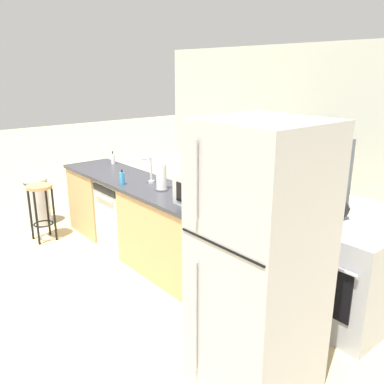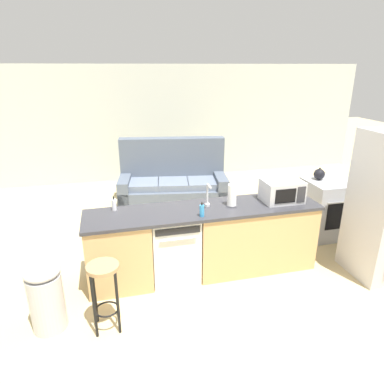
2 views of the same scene
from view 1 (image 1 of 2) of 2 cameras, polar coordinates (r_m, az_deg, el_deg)
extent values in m
plane|color=tan|center=(5.07, -7.39, -8.25)|extent=(24.00, 24.00, 0.00)
cube|color=beige|center=(7.58, 21.81, 9.33)|extent=(10.00, 0.06, 2.60)
cube|color=tan|center=(5.67, -12.60, -1.10)|extent=(0.75, 0.62, 0.86)
cube|color=tan|center=(4.27, -1.60, -6.71)|extent=(1.55, 0.62, 0.86)
cube|color=#333338|center=(4.64, -6.80, 1.01)|extent=(2.94, 0.66, 0.04)
cube|color=brown|center=(4.93, -6.46, -8.41)|extent=(2.86, 0.56, 0.08)
cube|color=silver|center=(5.11, -9.08, -3.02)|extent=(0.58, 0.58, 0.84)
cube|color=black|center=(4.86, -12.27, 0.25)|extent=(0.52, 0.01, 0.08)
cylinder|color=#B2B2B7|center=(4.88, -12.34, -0.91)|extent=(0.44, 0.02, 0.02)
cube|color=#A8AAB2|center=(3.76, 20.32, -11.39)|extent=(0.76, 0.64, 0.85)
cube|color=black|center=(3.49, 17.59, -12.62)|extent=(0.53, 0.01, 0.43)
cylinder|color=silver|center=(3.36, 17.71, -9.35)|extent=(0.61, 0.03, 0.03)
cube|color=#A8AAB2|center=(3.58, 21.05, -5.00)|extent=(0.76, 0.64, 0.05)
torus|color=black|center=(3.54, 17.66, -4.51)|extent=(0.16, 0.16, 0.01)
torus|color=black|center=(3.39, 22.50, -6.01)|extent=(0.16, 0.16, 0.01)
torus|color=black|center=(3.75, 19.80, -3.54)|extent=(0.16, 0.16, 0.01)
torus|color=black|center=(3.61, 24.45, -4.89)|extent=(0.16, 0.16, 0.01)
cube|color=#B7B7BC|center=(2.71, 9.33, -9.82)|extent=(0.72, 0.70, 1.86)
cylinder|color=#B2B2B7|center=(2.39, 0.52, 1.57)|extent=(0.02, 0.02, 0.49)
cylinder|color=#B2B2B7|center=(2.78, 0.47, -17.24)|extent=(0.02, 0.02, 0.81)
cube|color=black|center=(2.38, 3.90, -7.58)|extent=(0.68, 0.01, 0.01)
cube|color=#B7B7BC|center=(3.80, 1.70, 0.06)|extent=(0.50, 0.36, 0.28)
cube|color=black|center=(3.72, -0.89, -0.31)|extent=(0.27, 0.01, 0.18)
cube|color=#2D2D33|center=(3.56, 1.28, -1.09)|extent=(0.11, 0.01, 0.21)
cylinder|color=silver|center=(4.63, -5.71, 1.45)|extent=(0.07, 0.07, 0.03)
cylinder|color=silver|center=(4.59, -5.76, 3.20)|extent=(0.02, 0.02, 0.26)
cylinder|color=silver|center=(4.52, -6.54, 4.66)|extent=(0.02, 0.14, 0.02)
cylinder|color=#4C4C51|center=(4.35, -4.29, 0.37)|extent=(0.14, 0.14, 0.01)
cylinder|color=white|center=(4.31, -4.33, 2.16)|extent=(0.11, 0.11, 0.27)
cylinder|color=#338CCC|center=(4.59, -9.77, 1.87)|extent=(0.06, 0.06, 0.14)
cylinder|color=black|center=(4.57, -9.83, 2.93)|extent=(0.02, 0.02, 0.04)
cylinder|color=silver|center=(5.63, -11.03, 4.59)|extent=(0.06, 0.06, 0.14)
cylinder|color=black|center=(5.62, -11.08, 5.46)|extent=(0.02, 0.02, 0.04)
sphere|color=black|center=(3.72, 19.99, -2.24)|extent=(0.17, 0.17, 0.17)
sphere|color=black|center=(3.69, 20.14, -0.84)|extent=(0.03, 0.03, 0.03)
cone|color=black|center=(3.68, 21.09, -2.29)|extent=(0.08, 0.04, 0.06)
cylinder|color=tan|center=(5.46, -20.66, 0.70)|extent=(0.32, 0.32, 0.04)
cylinder|color=black|center=(5.64, -21.72, -2.88)|extent=(0.03, 0.03, 0.70)
cylinder|color=black|center=(5.43, -20.96, -3.51)|extent=(0.03, 0.03, 0.70)
cylinder|color=black|center=(5.70, -19.60, -2.43)|extent=(0.03, 0.03, 0.70)
cylinder|color=black|center=(5.50, -18.77, -3.04)|extent=(0.03, 0.03, 0.70)
torus|color=black|center=(5.61, -20.13, -4.21)|extent=(0.25, 0.25, 0.02)
cylinder|color=#B7B7BC|center=(6.15, -20.89, -1.58)|extent=(0.34, 0.34, 0.62)
ellipsoid|color=#B7B7BC|center=(6.05, -21.24, 1.65)|extent=(0.35, 0.35, 0.14)
cube|color=#515B6B|center=(6.30, 11.34, -1.30)|extent=(2.12, 1.22, 0.42)
cube|color=#515B6B|center=(6.40, 13.79, 2.79)|extent=(2.01, 0.57, 1.27)
cube|color=#515B6B|center=(6.94, 6.51, 1.47)|extent=(0.35, 0.92, 0.62)
cube|color=#515B6B|center=(5.66, 17.39, -2.76)|extent=(0.35, 0.92, 0.62)
cube|color=slate|center=(6.59, 8.01, 2.13)|extent=(0.66, 0.71, 0.12)
cube|color=slate|center=(6.19, 11.14, 1.00)|extent=(0.66, 0.71, 0.12)
cube|color=slate|center=(5.81, 14.68, -0.30)|extent=(0.66, 0.71, 0.12)
camera|label=2|loc=(5.05, -57.43, 14.19)|focal=32.00mm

